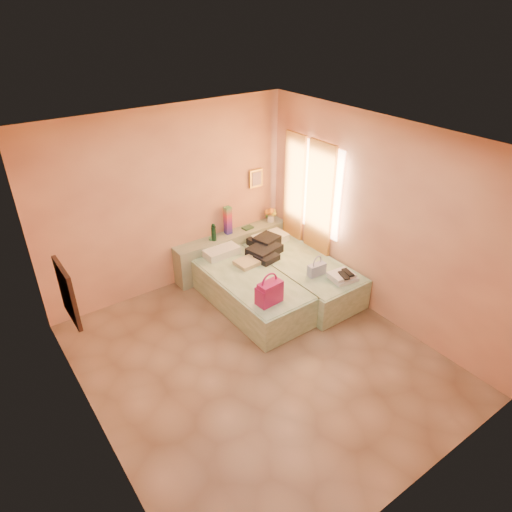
{
  "coord_description": "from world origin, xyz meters",
  "views": [
    {
      "loc": [
        -2.6,
        -3.56,
        4.08
      ],
      "look_at": [
        0.57,
        0.85,
        0.95
      ],
      "focal_mm": 32.0,
      "sensor_mm": 36.0,
      "label": 1
    }
  ],
  "objects_px": {
    "green_book": "(248,228)",
    "water_bottle": "(214,233)",
    "headboard_ledge": "(232,251)",
    "flower_vase": "(271,214)",
    "bed_left": "(250,291)",
    "blue_handbag": "(317,269)",
    "bed_right": "(301,275)",
    "towel_stack": "(343,276)",
    "magenta_handbag": "(269,292)"
  },
  "relations": [
    {
      "from": "green_book",
      "to": "flower_vase",
      "type": "distance_m",
      "value": 0.5
    },
    {
      "from": "towel_stack",
      "to": "headboard_ledge",
      "type": "bearing_deg",
      "value": 109.5
    },
    {
      "from": "water_bottle",
      "to": "blue_handbag",
      "type": "xyz_separation_m",
      "value": [
        0.81,
        -1.55,
        -0.2
      ]
    },
    {
      "from": "green_book",
      "to": "flower_vase",
      "type": "xyz_separation_m",
      "value": [
        0.49,
        -0.0,
        0.13
      ]
    },
    {
      "from": "headboard_ledge",
      "to": "green_book",
      "type": "height_order",
      "value": "green_book"
    },
    {
      "from": "bed_right",
      "to": "water_bottle",
      "type": "distance_m",
      "value": 1.53
    },
    {
      "from": "bed_left",
      "to": "green_book",
      "type": "distance_m",
      "value": 1.33
    },
    {
      "from": "magenta_handbag",
      "to": "towel_stack",
      "type": "height_order",
      "value": "magenta_handbag"
    },
    {
      "from": "bed_right",
      "to": "magenta_handbag",
      "type": "xyz_separation_m",
      "value": [
        -1.06,
        -0.57,
        0.41
      ]
    },
    {
      "from": "water_bottle",
      "to": "flower_vase",
      "type": "xyz_separation_m",
      "value": [
        1.17,
        0.03,
        0.01
      ]
    },
    {
      "from": "water_bottle",
      "to": "blue_handbag",
      "type": "distance_m",
      "value": 1.76
    },
    {
      "from": "blue_handbag",
      "to": "towel_stack",
      "type": "bearing_deg",
      "value": -52.14
    },
    {
      "from": "water_bottle",
      "to": "headboard_ledge",
      "type": "bearing_deg",
      "value": 4.64
    },
    {
      "from": "headboard_ledge",
      "to": "flower_vase",
      "type": "distance_m",
      "value": 0.94
    },
    {
      "from": "bed_right",
      "to": "flower_vase",
      "type": "relative_size",
      "value": 6.94
    },
    {
      "from": "green_book",
      "to": "blue_handbag",
      "type": "height_order",
      "value": "green_book"
    },
    {
      "from": "water_bottle",
      "to": "green_book",
      "type": "xyz_separation_m",
      "value": [
        0.68,
        0.03,
        -0.12
      ]
    },
    {
      "from": "bed_left",
      "to": "magenta_handbag",
      "type": "relative_size",
      "value": 5.77
    },
    {
      "from": "bed_right",
      "to": "magenta_handbag",
      "type": "height_order",
      "value": "magenta_handbag"
    },
    {
      "from": "headboard_ledge",
      "to": "bed_left",
      "type": "relative_size",
      "value": 1.02
    },
    {
      "from": "headboard_ledge",
      "to": "towel_stack",
      "type": "xyz_separation_m",
      "value": [
        0.67,
        -1.9,
        0.23
      ]
    },
    {
      "from": "water_bottle",
      "to": "magenta_handbag",
      "type": "relative_size",
      "value": 0.79
    },
    {
      "from": "bed_right",
      "to": "towel_stack",
      "type": "bearing_deg",
      "value": -79.06
    },
    {
      "from": "bed_right",
      "to": "water_bottle",
      "type": "height_order",
      "value": "water_bottle"
    },
    {
      "from": "headboard_ledge",
      "to": "magenta_handbag",
      "type": "xyz_separation_m",
      "value": [
        -0.53,
        -1.73,
        0.34
      ]
    },
    {
      "from": "flower_vase",
      "to": "headboard_ledge",
      "type": "bearing_deg",
      "value": -179.85
    },
    {
      "from": "blue_handbag",
      "to": "water_bottle",
      "type": "bearing_deg",
      "value": 120.23
    },
    {
      "from": "water_bottle",
      "to": "bed_right",
      "type": "bearing_deg",
      "value": -52.1
    },
    {
      "from": "headboard_ledge",
      "to": "towel_stack",
      "type": "relative_size",
      "value": 5.86
    },
    {
      "from": "bed_right",
      "to": "flower_vase",
      "type": "xyz_separation_m",
      "value": [
        0.29,
        1.16,
        0.54
      ]
    },
    {
      "from": "headboard_ledge",
      "to": "flower_vase",
      "type": "relative_size",
      "value": 7.11
    },
    {
      "from": "headboard_ledge",
      "to": "bed_right",
      "type": "distance_m",
      "value": 1.28
    },
    {
      "from": "towel_stack",
      "to": "blue_handbag",
      "type": "bearing_deg",
      "value": 125.07
    },
    {
      "from": "magenta_handbag",
      "to": "blue_handbag",
      "type": "bearing_deg",
      "value": 4.25
    },
    {
      "from": "green_book",
      "to": "towel_stack",
      "type": "height_order",
      "value": "green_book"
    },
    {
      "from": "flower_vase",
      "to": "blue_handbag",
      "type": "height_order",
      "value": "flower_vase"
    },
    {
      "from": "headboard_ledge",
      "to": "water_bottle",
      "type": "xyz_separation_m",
      "value": [
        -0.36,
        -0.03,
        0.46
      ]
    },
    {
      "from": "green_book",
      "to": "towel_stack",
      "type": "relative_size",
      "value": 0.5
    },
    {
      "from": "water_bottle",
      "to": "magenta_handbag",
      "type": "distance_m",
      "value": 1.71
    },
    {
      "from": "bed_left",
      "to": "blue_handbag",
      "type": "relative_size",
      "value": 7.32
    },
    {
      "from": "bed_right",
      "to": "blue_handbag",
      "type": "xyz_separation_m",
      "value": [
        -0.08,
        -0.42,
        0.34
      ]
    },
    {
      "from": "water_bottle",
      "to": "green_book",
      "type": "height_order",
      "value": "water_bottle"
    },
    {
      "from": "headboard_ledge",
      "to": "water_bottle",
      "type": "height_order",
      "value": "water_bottle"
    },
    {
      "from": "magenta_handbag",
      "to": "blue_handbag",
      "type": "distance_m",
      "value": 1.0
    },
    {
      "from": "green_book",
      "to": "flower_vase",
      "type": "bearing_deg",
      "value": -5.51
    },
    {
      "from": "green_book",
      "to": "water_bottle",
      "type": "bearing_deg",
      "value": 177.26
    },
    {
      "from": "bed_left",
      "to": "flower_vase",
      "type": "bearing_deg",
      "value": 41.2
    },
    {
      "from": "headboard_ledge",
      "to": "green_book",
      "type": "bearing_deg",
      "value": 0.52
    },
    {
      "from": "headboard_ledge",
      "to": "flower_vase",
      "type": "bearing_deg",
      "value": 0.15
    },
    {
      "from": "bed_right",
      "to": "flower_vase",
      "type": "height_order",
      "value": "flower_vase"
    }
  ]
}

